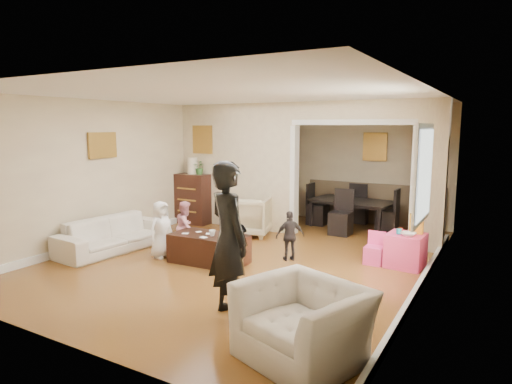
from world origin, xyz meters
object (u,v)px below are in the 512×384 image
Objects in this scene: table_lamp at (193,166)px; cyan_cup at (399,231)px; armchair_front at (303,323)px; play_table at (406,250)px; child_kneel_a at (161,229)px; child_toddler at (290,236)px; coffee_table at (209,249)px; sofa at (114,234)px; adult_person at (229,239)px; armchair_back at (249,216)px; dresser at (193,199)px; dining_table at (351,214)px; child_kneel_b at (186,227)px; coffee_cup at (212,233)px.

table_lamp is 4.50× the size of cyan_cup.
armchair_front is 3.29m from play_table.
child_toddler is at bearing -57.60° from child_kneel_a.
coffee_table is 3.04m from play_table.
child_toddler is at bearing 137.16° from armchair_front.
sofa is 5.45× the size of table_lamp.
play_table is at bearing -85.46° from adult_person.
armchair_back is 4.77m from armchair_front.
child_kneel_a is (-0.85, -0.15, 0.24)m from coffee_table.
adult_person reaches higher than coffee_table.
armchair_front is at bearing -38.34° from coffee_table.
adult_person is at bearing -47.55° from dresser.
dresser is at bearing -151.56° from dining_table.
child_toddler is at bearing -160.91° from play_table.
table_lamp is at bearing 169.58° from play_table.
table_lamp is 2.46m from child_kneel_b.
child_kneel_a is at bearing -63.62° from dresser.
child_kneel_b is at bearing -163.27° from play_table.
table_lamp is 5.00m from adult_person.
adult_person reaches higher than play_table.
play_table is 3.19m from adult_person.
coffee_table is at bearing -101.73° from dining_table.
table_lamp is (0.00, 0.00, 0.73)m from dresser.
coffee_cup is at bearing -152.29° from play_table.
armchair_front is 0.63× the size of dining_table.
coffee_table is at bearing -7.41° from child_toddler.
cyan_cup is 0.05× the size of dining_table.
cyan_cup is at bearing -60.59° from child_kneel_a.
cyan_cup is (4.47, 1.53, 0.27)m from sofa.
coffee_table is at bearing -136.15° from child_kneel_b.
cyan_cup is at bearing -48.94° from dining_table.
sofa is 2.34× the size of armchair_back.
child_toddler is at bearing -85.64° from dining_table.
coffee_cup is at bearing -26.57° from coffee_table.
child_kneel_b is (-1.89, -3.14, 0.14)m from dining_table.
armchair_front is 0.98× the size of dresser.
sofa is 1.11× the size of adult_person.
dining_table is at bearing -57.46° from adult_person.
child_toddler reaches higher than coffee_table.
child_kneel_b is at bearing -55.32° from dresser.
cyan_cup reaches higher than play_table.
dining_table is 4.95m from adult_person.
child_kneel_a is at bearing -173.99° from coffee_cup.
play_table is 0.32m from cyan_cup.
adult_person is at bearing -48.80° from coffee_cup.
sofa is 4.73m from cyan_cup.
child_kneel_b is (-0.32, -1.57, 0.06)m from armchair_back.
sofa is 2.57m from armchair_back.
dining_table is (3.21, 1.23, -0.25)m from dresser.
child_kneel_a is at bearing -157.64° from cyan_cup.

